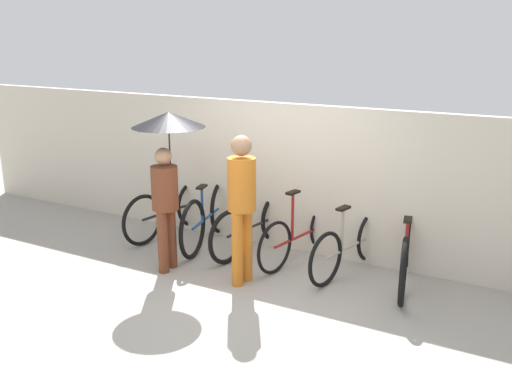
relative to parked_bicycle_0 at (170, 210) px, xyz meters
name	(u,v)px	position (x,y,z in m)	size (l,w,h in m)	color
ground_plane	(219,298)	(1.69, -1.38, -0.37)	(30.00, 30.00, 0.00)	#9E998E
back_wall	(289,177)	(1.69, 0.39, 0.60)	(11.39, 0.12, 1.95)	beige
parked_bicycle_0	(170,210)	(0.00, 0.00, 0.00)	(0.45, 1.72, 0.99)	black
parked_bicycle_1	(208,216)	(0.68, -0.04, 0.03)	(0.53, 1.79, 1.03)	black
parked_bicycle_2	(254,225)	(1.36, 0.03, -0.01)	(0.47, 1.74, 1.04)	black
parked_bicycle_3	(301,233)	(2.03, 0.06, -0.02)	(0.50, 1.72, 1.02)	black
parked_bicycle_4	(350,245)	(2.71, -0.02, -0.03)	(0.52, 1.66, 0.98)	black
parked_bicycle_5	(406,252)	(3.39, -0.03, 0.01)	(0.55, 1.81, 1.01)	black
pedestrian_leading	(167,152)	(0.72, -0.94, 1.09)	(0.87, 0.87, 1.93)	brown
pedestrian_center	(242,198)	(1.72, -0.91, 0.65)	(0.32, 0.32, 1.74)	#C66B1E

